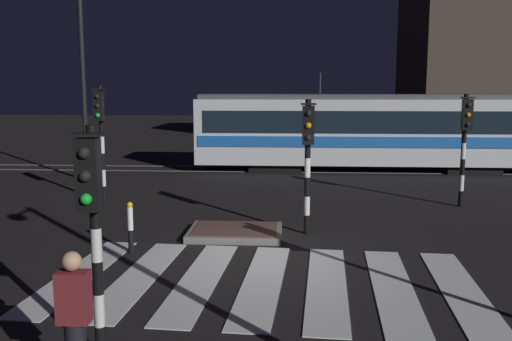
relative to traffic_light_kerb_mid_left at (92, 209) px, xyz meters
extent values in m
plane|color=black|center=(1.97, 4.63, -2.02)|extent=(120.00, 120.00, 0.00)
cube|color=#59595E|center=(1.97, 16.39, -2.00)|extent=(80.00, 0.12, 0.03)
cube|color=#59595E|center=(1.97, 17.82, -2.00)|extent=(80.00, 0.12, 0.03)
cube|color=silver|center=(-1.51, 3.27, -2.01)|extent=(0.97, 4.36, 0.02)
cube|color=silver|center=(-0.35, 3.20, -2.01)|extent=(0.97, 4.36, 0.02)
cube|color=silver|center=(0.81, 3.13, -2.01)|extent=(0.97, 4.36, 0.02)
cube|color=silver|center=(1.97, 3.06, -2.01)|extent=(0.97, 4.36, 0.02)
cube|color=silver|center=(3.13, 2.98, -2.01)|extent=(0.97, 4.36, 0.02)
cube|color=silver|center=(4.29, 2.91, -2.01)|extent=(0.97, 4.36, 0.02)
cube|color=silver|center=(5.45, 2.84, -2.01)|extent=(0.97, 4.36, 0.02)
cube|color=slate|center=(1.15, 6.24, -1.94)|extent=(2.21, 1.63, 0.16)
cube|color=brown|center=(1.15, 6.24, -1.85)|extent=(1.99, 1.47, 0.02)
cylinder|color=white|center=(0.00, 0.09, -1.36)|extent=(0.14, 0.14, 0.44)
cylinder|color=black|center=(0.00, 0.09, -0.92)|extent=(0.14, 0.14, 0.44)
cylinder|color=white|center=(0.00, 0.09, -0.49)|extent=(0.14, 0.14, 0.44)
cylinder|color=black|center=(0.00, 0.09, -0.05)|extent=(0.14, 0.14, 0.44)
cylinder|color=white|center=(0.00, 0.09, 0.39)|extent=(0.14, 0.14, 0.44)
cylinder|color=black|center=(0.00, 0.09, 0.82)|extent=(0.14, 0.14, 0.44)
cube|color=black|center=(0.00, -0.08, 0.44)|extent=(0.28, 0.20, 0.90)
sphere|color=black|center=(0.00, -0.19, 0.72)|extent=(0.14, 0.14, 0.14)
sphere|color=black|center=(0.00, -0.19, 0.44)|extent=(0.14, 0.14, 0.14)
sphere|color=green|center=(0.00, -0.19, 0.16)|extent=(0.14, 0.14, 0.14)
cube|color=black|center=(0.00, -0.08, 0.93)|extent=(0.36, 0.24, 0.04)
cylinder|color=black|center=(2.86, 6.52, -1.78)|extent=(0.14, 0.14, 0.46)
cylinder|color=white|center=(2.86, 6.52, -1.32)|extent=(0.14, 0.14, 0.46)
cylinder|color=black|center=(2.86, 6.52, -0.85)|extent=(0.14, 0.14, 0.46)
cylinder|color=white|center=(2.86, 6.52, -0.39)|extent=(0.14, 0.14, 0.46)
cylinder|color=black|center=(2.86, 6.52, 0.07)|extent=(0.14, 0.14, 0.46)
cylinder|color=white|center=(2.86, 6.52, 0.54)|extent=(0.14, 0.14, 0.46)
cylinder|color=black|center=(2.86, 6.52, 1.00)|extent=(0.14, 0.14, 0.46)
cube|color=black|center=(2.86, 6.35, 0.64)|extent=(0.28, 0.20, 0.90)
sphere|color=black|center=(2.86, 6.24, 0.92)|extent=(0.14, 0.14, 0.14)
sphere|color=orange|center=(2.86, 6.24, 0.64)|extent=(0.14, 0.14, 0.14)
sphere|color=black|center=(2.86, 6.24, 0.36)|extent=(0.14, 0.14, 0.14)
cube|color=black|center=(2.86, 6.35, 1.13)|extent=(0.36, 0.24, 0.04)
cylinder|color=black|center=(7.54, 9.94, -1.78)|extent=(0.14, 0.14, 0.48)
cylinder|color=white|center=(7.54, 9.94, -1.30)|extent=(0.14, 0.14, 0.48)
cylinder|color=black|center=(7.54, 9.94, -0.82)|extent=(0.14, 0.14, 0.48)
cylinder|color=white|center=(7.54, 9.94, -0.34)|extent=(0.14, 0.14, 0.48)
cylinder|color=black|center=(7.54, 9.94, 0.13)|extent=(0.14, 0.14, 0.48)
cylinder|color=white|center=(7.54, 9.94, 0.61)|extent=(0.14, 0.14, 0.48)
cylinder|color=black|center=(7.54, 9.94, 1.09)|extent=(0.14, 0.14, 0.48)
cube|color=black|center=(7.54, 9.77, 0.73)|extent=(0.28, 0.20, 0.90)
sphere|color=black|center=(7.54, 9.66, 1.01)|extent=(0.14, 0.14, 0.14)
sphere|color=orange|center=(7.54, 9.66, 0.73)|extent=(0.14, 0.14, 0.14)
sphere|color=black|center=(7.54, 9.66, 0.45)|extent=(0.14, 0.14, 0.14)
cube|color=black|center=(7.54, 9.77, 1.22)|extent=(0.36, 0.24, 0.04)
cylinder|color=black|center=(-3.29, 9.85, -1.76)|extent=(0.14, 0.14, 0.51)
cylinder|color=white|center=(-3.29, 9.85, -1.25)|extent=(0.14, 0.14, 0.51)
cylinder|color=black|center=(-3.29, 9.85, -0.74)|extent=(0.14, 0.14, 0.51)
cylinder|color=white|center=(-3.29, 9.85, -0.22)|extent=(0.14, 0.14, 0.51)
cylinder|color=black|center=(-3.29, 9.85, 0.29)|extent=(0.14, 0.14, 0.51)
cylinder|color=white|center=(-3.29, 9.85, 0.80)|extent=(0.14, 0.14, 0.51)
cylinder|color=black|center=(-3.29, 9.85, 1.31)|extent=(0.14, 0.14, 0.51)
cube|color=black|center=(-3.29, 9.68, 0.97)|extent=(0.28, 0.20, 0.90)
sphere|color=black|center=(-3.29, 9.57, 1.25)|extent=(0.14, 0.14, 0.14)
sphere|color=black|center=(-3.29, 9.57, 0.97)|extent=(0.14, 0.14, 0.14)
sphere|color=green|center=(-3.29, 9.57, 0.69)|extent=(0.14, 0.14, 0.14)
cube|color=black|center=(-3.29, 9.68, 1.46)|extent=(0.36, 0.24, 0.04)
cylinder|color=black|center=(-5.26, 13.74, 1.46)|extent=(0.18, 0.18, 6.95)
cube|color=silver|center=(5.89, 17.11, -0.32)|extent=(14.83, 2.50, 2.70)
cube|color=blue|center=(5.89, 15.84, -0.67)|extent=(14.53, 0.04, 0.44)
cube|color=blue|center=(5.89, 18.38, -0.67)|extent=(14.53, 0.04, 0.44)
cube|color=black|center=(5.89, 15.84, 0.13)|extent=(14.09, 0.03, 0.90)
cube|color=#4C4C51|center=(5.89, 17.11, 1.13)|extent=(14.53, 2.30, 0.20)
cylinder|color=#262628|center=(3.67, 17.11, 1.63)|extent=(0.08, 0.08, 1.00)
cube|color=black|center=(9.97, 17.11, -1.84)|extent=(2.20, 2.00, 0.35)
cube|color=black|center=(1.81, 17.11, -1.84)|extent=(2.20, 2.00, 0.35)
cube|color=maroon|center=(0.04, -0.79, -0.84)|extent=(0.36, 0.22, 0.60)
sphere|color=tan|center=(0.04, -0.79, -0.42)|extent=(0.22, 0.22, 0.22)
cylinder|color=black|center=(-0.95, 4.72, -1.77)|extent=(0.12, 0.12, 0.50)
cylinder|color=white|center=(-0.95, 4.72, -1.27)|extent=(0.12, 0.12, 0.50)
sphere|color=yellow|center=(-0.95, 4.72, -0.97)|extent=(0.12, 0.12, 0.12)
camera|label=1|loc=(2.46, -6.57, 1.49)|focal=38.74mm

